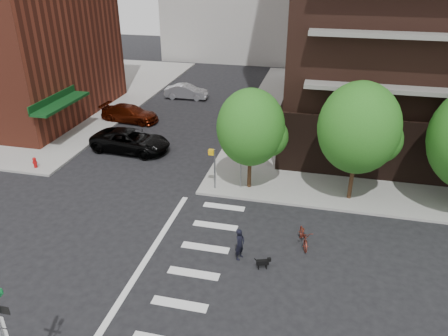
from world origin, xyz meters
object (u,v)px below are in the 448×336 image
object	(u,v)px
parked_car_black	(131,141)
dog_walker	(240,244)
parked_car_maroon	(130,114)
parked_car_silver	(186,92)
fire_hydrant	(35,162)
scooter	(304,236)

from	to	relation	value
parked_car_black	dog_walker	distance (m)	14.76
parked_car_maroon	parked_car_silver	bearing A→B (deg)	-15.67
fire_hydrant	parked_car_silver	distance (m)	18.38
scooter	fire_hydrant	bearing A→B (deg)	152.94
parked_car_black	dog_walker	size ratio (longest dim) A/B	3.57
parked_car_silver	parked_car_black	bearing A→B (deg)	177.85
parked_car_maroon	fire_hydrant	bearing A→B (deg)	171.35
parked_car_black	dog_walker	world-z (taller)	dog_walker
fire_hydrant	scooter	xyz separation A→B (m)	(18.21, -4.38, -0.06)
fire_hydrant	dog_walker	xyz separation A→B (m)	(15.31, -6.20, 0.26)
parked_car_black	scooter	xyz separation A→B (m)	(13.21, -8.73, -0.31)
parked_car_silver	parked_car_maroon	bearing A→B (deg)	158.09
fire_hydrant	parked_car_black	world-z (taller)	parked_car_black
parked_car_black	parked_car_maroon	size ratio (longest dim) A/B	1.16
parked_car_silver	scooter	world-z (taller)	parked_car_silver
parked_car_black	parked_car_silver	world-z (taller)	parked_car_black
parked_car_maroon	dog_walker	distance (m)	20.92
parked_car_silver	scooter	bearing A→B (deg)	-151.26
parked_car_maroon	scooter	bearing A→B (deg)	-128.36
fire_hydrant	parked_car_maroon	world-z (taller)	parked_car_maroon
fire_hydrant	parked_car_silver	size ratio (longest dim) A/B	0.17
parked_car_black	scooter	world-z (taller)	parked_car_black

